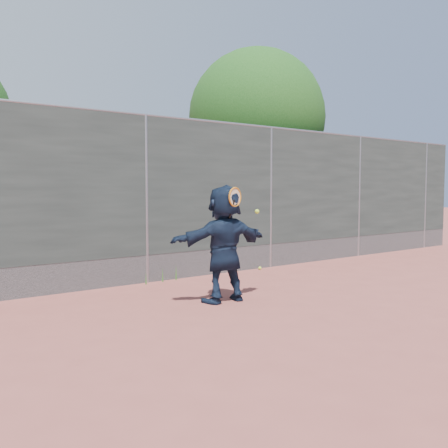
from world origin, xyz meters
TOP-DOWN VIEW (x-y plane):
  - ground at (0.00, 0.00)m, footprint 80.00×80.00m
  - player at (0.19, 1.44)m, footprint 1.65×0.61m
  - ball_ground at (2.57, 3.35)m, footprint 0.07×0.07m
  - fence at (-0.00, 3.50)m, footprint 20.00×0.06m
  - swing_action at (0.28, 1.25)m, footprint 0.60×0.14m
  - tree_right at (4.68, 5.75)m, footprint 3.78×3.60m
  - weed_clump at (0.29, 3.38)m, footprint 0.68×0.07m

SIDE VIEW (x-z plane):
  - ground at x=0.00m, z-range 0.00..0.00m
  - ball_ground at x=2.57m, z-range 0.00..0.07m
  - weed_clump at x=0.29m, z-range -0.02..0.28m
  - player at x=0.19m, z-range 0.00..1.75m
  - swing_action at x=0.28m, z-range 1.28..1.79m
  - fence at x=0.00m, z-range 0.07..3.09m
  - tree_right at x=4.68m, z-range 0.80..6.19m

